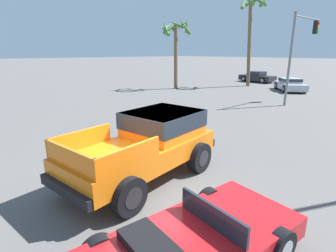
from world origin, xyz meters
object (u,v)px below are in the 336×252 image
traffic_light_main (302,42)px  red_convertible_car (191,247)px  orange_pickup_truck (150,141)px  palm_tree_tall (252,19)px  parked_car_dark (257,77)px  parked_car_silver (290,84)px  palm_tree_leaning (176,36)px

traffic_light_main → red_convertible_car: bearing=-162.2°
orange_pickup_truck → palm_tree_tall: palm_tree_tall is taller
orange_pickup_truck → palm_tree_tall: (-9.64, 20.79, 5.72)m
parked_car_dark → traffic_light_main: 14.03m
parked_car_silver → palm_tree_leaning: bearing=-2.7°
orange_pickup_truck → parked_car_dark: orange_pickup_truck is taller
traffic_light_main → palm_tree_tall: (-7.55, 5.89, 2.57)m
parked_car_dark → traffic_light_main: bearing=44.2°
orange_pickup_truck → red_convertible_car: (3.25, -1.69, -0.65)m
palm_tree_tall → palm_tree_leaning: 8.18m
red_convertible_car → parked_car_silver: size_ratio=1.02×
palm_tree_tall → red_convertible_car: bearing=-60.2°
orange_pickup_truck → traffic_light_main: size_ratio=0.86×
traffic_light_main → palm_tree_leaning: size_ratio=0.91×
palm_tree_tall → palm_tree_leaning: (-3.72, -7.06, -1.80)m
red_convertible_car → palm_tree_leaning: palm_tree_leaning is taller
traffic_light_main → palm_tree_leaning: bearing=95.9°
palm_tree_leaning → palm_tree_tall: bearing=62.2°
traffic_light_main → palm_tree_leaning: 11.36m
parked_car_dark → palm_tree_leaning: size_ratio=0.64×
red_convertible_car → palm_tree_leaning: (-16.61, 15.42, 4.57)m
red_convertible_car → palm_tree_tall: (-12.88, 22.48, 6.37)m
red_convertible_car → parked_car_dark: 30.37m
parked_car_silver → palm_tree_tall: bearing=-44.4°
parked_car_dark → palm_tree_tall: palm_tree_tall is taller
orange_pickup_truck → palm_tree_tall: bearing=106.1°
orange_pickup_truck → palm_tree_leaning: bearing=125.5°
orange_pickup_truck → parked_car_dark: 27.44m
red_convertible_car → palm_tree_tall: size_ratio=0.47×
red_convertible_car → traffic_light_main: (-5.34, 16.59, 3.80)m
palm_tree_tall → orange_pickup_truck: bearing=-65.1°
orange_pickup_truck → palm_tree_leaning: (-13.36, 13.73, 3.92)m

